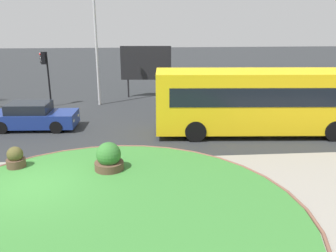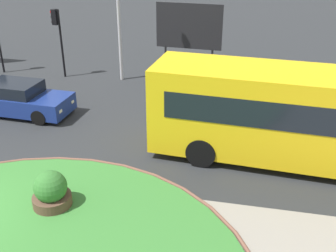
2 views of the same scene
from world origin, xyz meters
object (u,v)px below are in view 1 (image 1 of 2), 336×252
object	(u,v)px
planter_kerbside	(16,159)
billboard_right	(146,64)
bus_yellow	(261,101)
planter_near_signpost	(109,159)
lamppost_tall	(96,43)
traffic_light_far	(45,67)
car_far_lane	(33,117)

from	to	relation	value
planter_kerbside	billboard_right	bearing A→B (deg)	67.27
bus_yellow	planter_near_signpost	xyz separation A→B (m)	(-7.14, -4.05, -1.19)
lamppost_tall	bus_yellow	bearing A→B (deg)	-38.60
bus_yellow	traffic_light_far	size ratio (longest dim) A/B	2.94
car_far_lane	planter_near_signpost	bearing A→B (deg)	-49.89
bus_yellow	car_far_lane	distance (m)	11.72
planter_near_signpost	planter_kerbside	bearing A→B (deg)	171.87
planter_near_signpost	lamppost_tall	bearing A→B (deg)	97.83
planter_kerbside	car_far_lane	bearing A→B (deg)	98.70
bus_yellow	planter_kerbside	size ratio (longest dim) A/B	11.38
bus_yellow	billboard_right	xyz separation A→B (m)	(-5.46, 9.06, 0.73)
bus_yellow	planter_near_signpost	distance (m)	8.30
car_far_lane	traffic_light_far	size ratio (longest dim) A/B	1.27
planter_kerbside	lamppost_tall	bearing A→B (deg)	78.72
billboard_right	planter_kerbside	size ratio (longest dim) A/B	4.04
billboard_right	planter_kerbside	bearing A→B (deg)	-108.85
traffic_light_far	billboard_right	size ratio (longest dim) A/B	0.96
traffic_light_far	billboard_right	world-z (taller)	billboard_right
car_far_lane	traffic_light_far	xyz separation A→B (m)	(-0.39, 4.97, 1.95)
bus_yellow	lamppost_tall	size ratio (longest dim) A/B	1.38
billboard_right	planter_kerbside	xyz separation A→B (m)	(-5.28, -12.60, -2.02)
bus_yellow	traffic_light_far	distance (m)	13.73
bus_yellow	planter_near_signpost	bearing A→B (deg)	-146.47
car_far_lane	lamppost_tall	xyz separation A→B (m)	(2.89, 5.16, 3.40)
bus_yellow	planter_near_signpost	world-z (taller)	bus_yellow
lamppost_tall	billboard_right	bearing A→B (deg)	33.94
billboard_right	planter_near_signpost	bearing A→B (deg)	-93.46
billboard_right	lamppost_tall	bearing A→B (deg)	-142.18
billboard_right	car_far_lane	bearing A→B (deg)	-125.90
traffic_light_far	planter_near_signpost	xyz separation A→B (m)	(4.79, -10.77, -2.09)
planter_kerbside	planter_near_signpost	bearing A→B (deg)	-8.13
bus_yellow	traffic_light_far	bearing A→B (deg)	154.61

